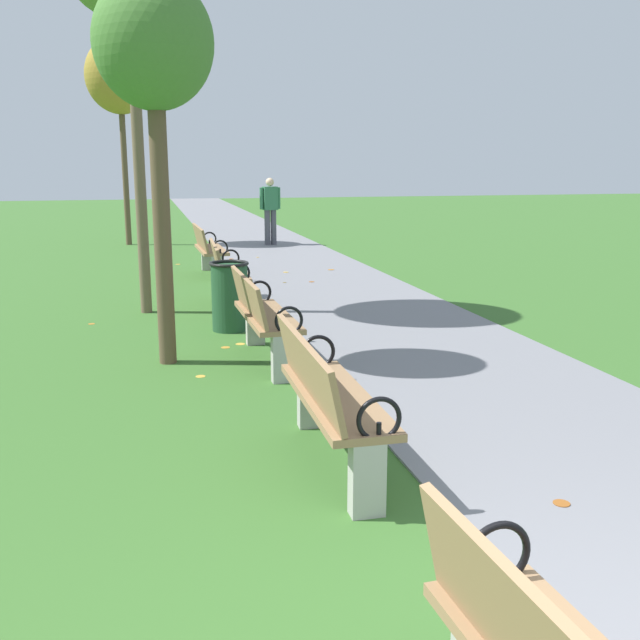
% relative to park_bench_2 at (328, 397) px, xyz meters
% --- Properties ---
extents(paved_walkway, '(2.64, 44.00, 0.02)m').
position_rel_park_bench_2_xyz_m(paved_walkway, '(1.82, 15.03, -0.48)').
color(paved_walkway, slate).
rests_on(paved_walkway, ground).
extents(park_bench_2, '(0.49, 1.60, 0.90)m').
position_rel_park_bench_2_xyz_m(park_bench_2, '(0.00, 0.00, 0.00)').
color(park_bench_2, '#93704C').
rests_on(park_bench_2, ground).
extents(park_bench_3, '(0.50, 1.61, 0.90)m').
position_rel_park_bench_2_xyz_m(park_bench_3, '(0.00, 2.68, 0.00)').
color(park_bench_3, '#93704C').
rests_on(park_bench_3, ground).
extents(park_bench_4, '(0.54, 1.62, 0.90)m').
position_rel_park_bench_2_xyz_m(park_bench_4, '(0.00, 5.71, 0.00)').
color(park_bench_4, '#93704C').
rests_on(park_bench_4, ground).
extents(park_bench_5, '(0.51, 1.61, 0.90)m').
position_rel_park_bench_2_xyz_m(park_bench_5, '(0.00, 8.59, 0.00)').
color(park_bench_5, '#93704C').
rests_on(park_bench_5, ground).
extents(tree_1, '(1.13, 1.13, 3.73)m').
position_rel_park_bench_2_xyz_m(tree_1, '(-0.95, 2.88, 2.54)').
color(tree_1, brown).
rests_on(tree_1, ground).
extents(tree_3, '(1.62, 1.62, 4.91)m').
position_rel_park_bench_2_xyz_m(tree_3, '(-1.47, 14.17, 3.50)').
color(tree_3, brown).
rests_on(tree_3, ground).
extents(pedestrian_walking, '(0.52, 0.27, 1.62)m').
position_rel_park_bench_2_xyz_m(pedestrian_walking, '(1.94, 13.17, 0.44)').
color(pedestrian_walking, '#4C4C56').
rests_on(pedestrian_walking, paved_walkway).
extents(trash_bin, '(0.48, 0.48, 0.84)m').
position_rel_park_bench_2_xyz_m(trash_bin, '(-0.15, 4.20, -0.06)').
color(trash_bin, '#234C2D').
rests_on(trash_bin, ground).
extents(scattered_leaves, '(4.87, 15.02, 0.02)m').
position_rel_park_bench_2_xyz_m(scattered_leaves, '(0.47, 2.29, -0.47)').
color(scattered_leaves, '#93511E').
rests_on(scattered_leaves, ground).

